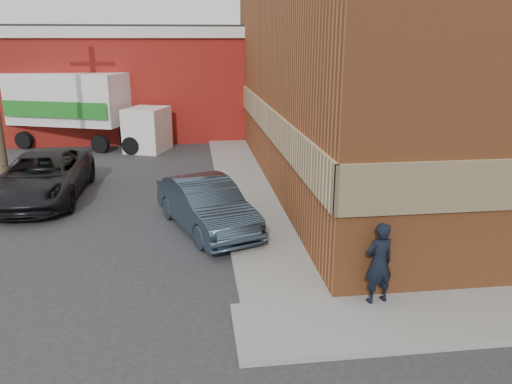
{
  "coord_description": "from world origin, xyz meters",
  "views": [
    {
      "loc": [
        -1.09,
        -8.44,
        4.94
      ],
      "look_at": [
        0.41,
        3.26,
        1.32
      ],
      "focal_mm": 35.0,
      "sensor_mm": 36.0,
      "label": 1
    }
  ],
  "objects_px": {
    "box_truck": "(82,105)",
    "suv_a": "(42,177)",
    "man": "(379,263)",
    "sedan": "(206,205)",
    "brick_building": "(460,47)",
    "warehouse": "(99,80)"
  },
  "relations": [
    {
      "from": "box_truck",
      "to": "suv_a",
      "type": "bearing_deg",
      "value": -67.87
    },
    {
      "from": "suv_a",
      "to": "box_truck",
      "type": "xyz_separation_m",
      "value": [
        -0.26,
        8.12,
        1.25
      ]
    },
    {
      "from": "man",
      "to": "suv_a",
      "type": "relative_size",
      "value": 0.3
    },
    {
      "from": "sedan",
      "to": "box_truck",
      "type": "bearing_deg",
      "value": 94.57
    },
    {
      "from": "man",
      "to": "suv_a",
      "type": "bearing_deg",
      "value": -56.29
    },
    {
      "from": "brick_building",
      "to": "box_truck",
      "type": "height_order",
      "value": "brick_building"
    },
    {
      "from": "warehouse",
      "to": "box_truck",
      "type": "xyz_separation_m",
      "value": [
        -0.17,
        -4.24,
        -0.82
      ]
    },
    {
      "from": "brick_building",
      "to": "suv_a",
      "type": "distance_m",
      "value": 15.0
    },
    {
      "from": "sedan",
      "to": "suv_a",
      "type": "xyz_separation_m",
      "value": [
        -5.11,
        3.37,
        0.05
      ]
    },
    {
      "from": "sedan",
      "to": "box_truck",
      "type": "distance_m",
      "value": 12.75
    },
    {
      "from": "suv_a",
      "to": "box_truck",
      "type": "relative_size",
      "value": 0.73
    },
    {
      "from": "warehouse",
      "to": "man",
      "type": "relative_size",
      "value": 10.14
    },
    {
      "from": "warehouse",
      "to": "box_truck",
      "type": "height_order",
      "value": "warehouse"
    },
    {
      "from": "box_truck",
      "to": "sedan",
      "type": "bearing_deg",
      "value": -44.66
    },
    {
      "from": "brick_building",
      "to": "warehouse",
      "type": "height_order",
      "value": "brick_building"
    },
    {
      "from": "warehouse",
      "to": "sedan",
      "type": "relative_size",
      "value": 3.86
    },
    {
      "from": "sedan",
      "to": "brick_building",
      "type": "bearing_deg",
      "value": 6.47
    },
    {
      "from": "suv_a",
      "to": "brick_building",
      "type": "bearing_deg",
      "value": 5.03
    },
    {
      "from": "brick_building",
      "to": "suv_a",
      "type": "relative_size",
      "value": 3.41
    },
    {
      "from": "man",
      "to": "suv_a",
      "type": "height_order",
      "value": "man"
    },
    {
      "from": "brick_building",
      "to": "man",
      "type": "height_order",
      "value": "brick_building"
    },
    {
      "from": "brick_building",
      "to": "sedan",
      "type": "xyz_separation_m",
      "value": [
        -9.3,
        -4.72,
        -3.99
      ]
    }
  ]
}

